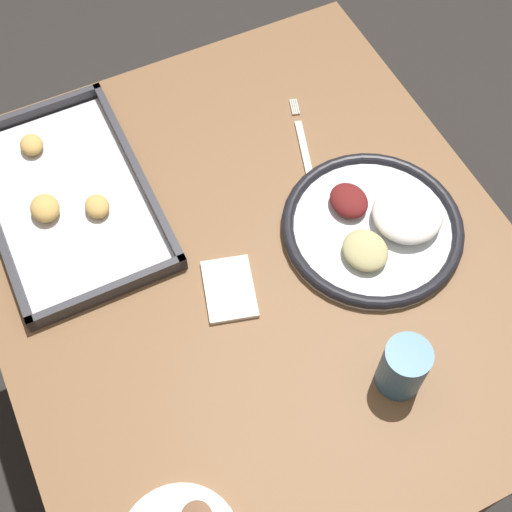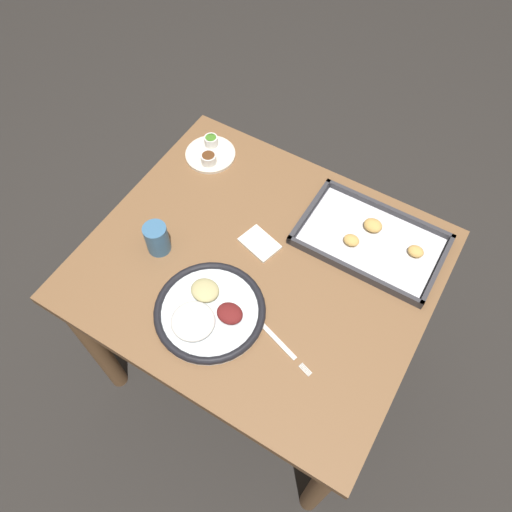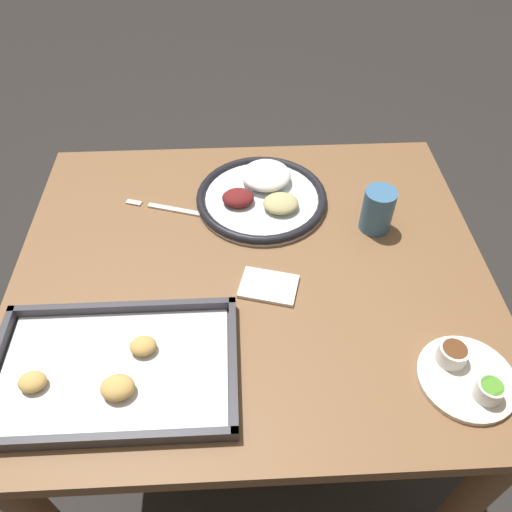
% 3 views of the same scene
% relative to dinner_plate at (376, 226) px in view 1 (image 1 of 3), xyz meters
% --- Properties ---
extents(ground_plane, '(8.00, 8.00, 0.00)m').
position_rel_dinner_plate_xyz_m(ground_plane, '(0.03, 0.20, -0.74)').
color(ground_plane, '#282623').
extents(dining_table, '(0.93, 0.81, 0.73)m').
position_rel_dinner_plate_xyz_m(dining_table, '(0.03, 0.20, -0.14)').
color(dining_table, brown).
rests_on(dining_table, ground_plane).
extents(dinner_plate, '(0.29, 0.29, 0.05)m').
position_rel_dinner_plate_xyz_m(dinner_plate, '(0.00, 0.00, 0.00)').
color(dinner_plate, silver).
rests_on(dinner_plate, dining_table).
extents(fork, '(0.21, 0.08, 0.00)m').
position_rel_dinner_plate_xyz_m(fork, '(0.19, 0.03, -0.01)').
color(fork, silver).
rests_on(fork, dining_table).
extents(baking_tray, '(0.40, 0.25, 0.04)m').
position_rel_dinner_plate_xyz_m(baking_tray, '(0.27, 0.42, -0.00)').
color(baking_tray, '#333338').
rests_on(baking_tray, dining_table).
extents(drinking_cup, '(0.06, 0.06, 0.10)m').
position_rel_dinner_plate_xyz_m(drinking_cup, '(-0.23, 0.10, 0.03)').
color(drinking_cup, '#38668E').
rests_on(drinking_cup, dining_table).
extents(napkin, '(0.12, 0.10, 0.01)m').
position_rel_dinner_plate_xyz_m(napkin, '(0.00, 0.26, -0.01)').
color(napkin, silver).
rests_on(napkin, dining_table).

